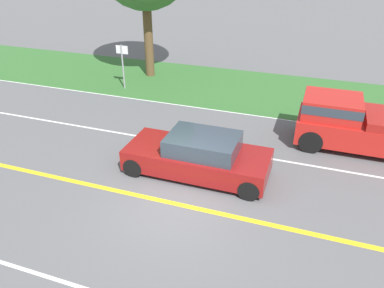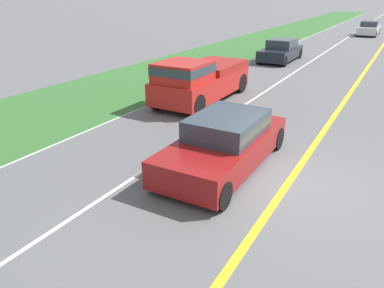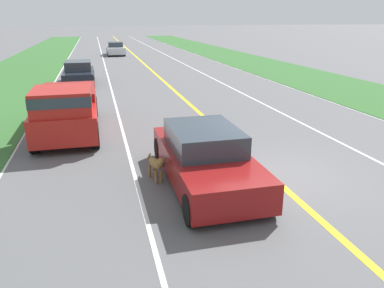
% 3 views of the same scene
% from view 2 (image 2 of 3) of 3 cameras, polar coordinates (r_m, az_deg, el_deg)
% --- Properties ---
extents(ground_plane, '(400.00, 400.00, 0.00)m').
position_cam_2_polar(ground_plane, '(9.61, 14.49, -5.70)').
color(ground_plane, '#5B5B5E').
extents(centre_divider_line, '(0.18, 160.00, 0.01)m').
position_cam_2_polar(centre_divider_line, '(9.60, 14.50, -5.68)').
color(centre_divider_line, yellow).
rests_on(centre_divider_line, ground).
extents(lane_edge_line_right, '(0.14, 160.00, 0.01)m').
position_cam_2_polar(lane_edge_line_right, '(12.99, -16.53, 1.66)').
color(lane_edge_line_right, white).
rests_on(lane_edge_line_right, ground).
extents(lane_dash_same_dir, '(0.10, 160.00, 0.01)m').
position_cam_2_polar(lane_dash_same_dir, '(10.87, -3.43, -1.51)').
color(lane_dash_same_dir, white).
rests_on(lane_dash_same_dir, ground).
extents(grass_verge_right, '(6.00, 160.00, 0.03)m').
position_cam_2_polar(grass_verge_right, '(15.21, -24.52, 3.60)').
color(grass_verge_right, '#33662D').
rests_on(grass_verge_right, ground).
extents(ego_car, '(1.93, 4.65, 1.41)m').
position_cam_2_polar(ego_car, '(9.91, 5.00, 0.09)').
color(ego_car, maroon).
rests_on(ego_car, ground).
extents(dog, '(0.39, 1.12, 0.75)m').
position_cam_2_polar(dog, '(10.76, 0.01, 0.91)').
color(dog, olive).
rests_on(dog, ground).
extents(pickup_truck, '(2.09, 5.34, 1.87)m').
position_cam_2_polar(pickup_truck, '(15.82, 1.14, 9.85)').
color(pickup_truck, red).
rests_on(pickup_truck, ground).
extents(car_trailing_near, '(1.86, 4.35, 1.40)m').
position_cam_2_polar(car_trailing_near, '(26.06, 13.38, 13.63)').
color(car_trailing_near, black).
rests_on(car_trailing_near, ground).
extents(car_trailing_mid, '(1.88, 4.28, 1.41)m').
position_cam_2_polar(car_trailing_mid, '(44.07, 25.35, 15.60)').
color(car_trailing_mid, silver).
rests_on(car_trailing_mid, ground).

